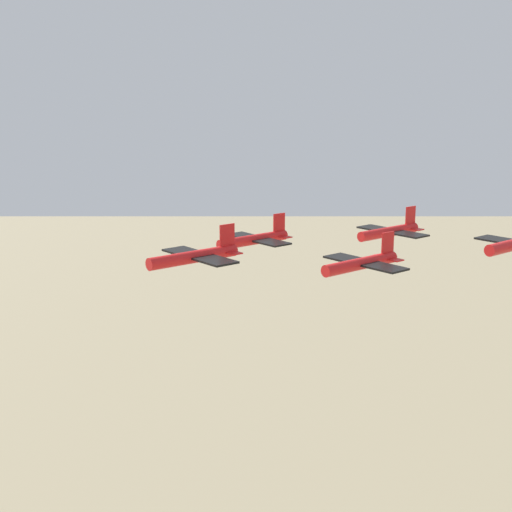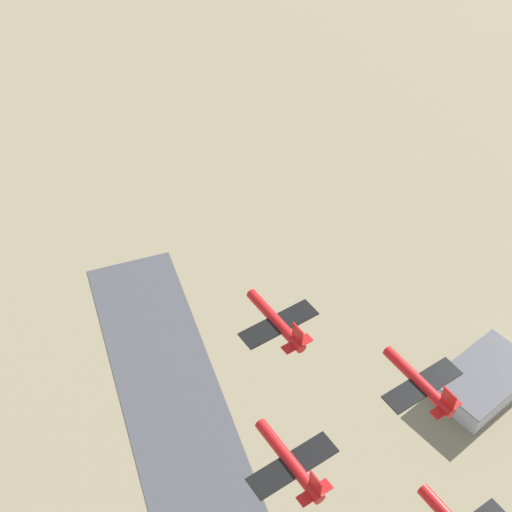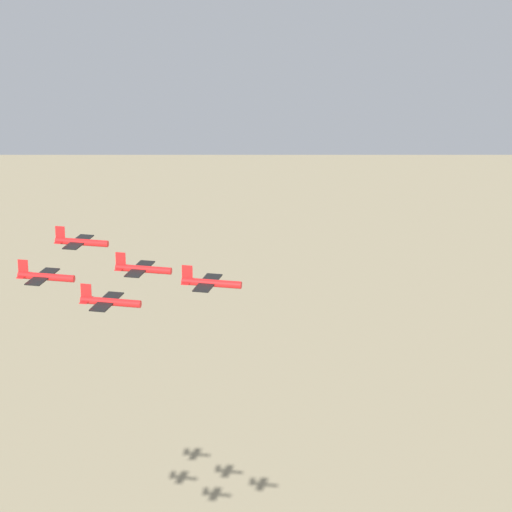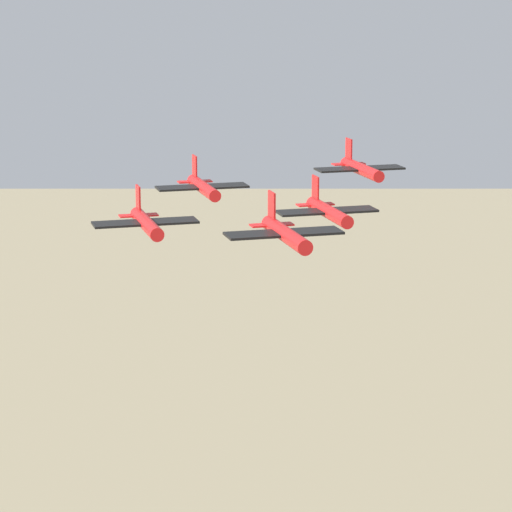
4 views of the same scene
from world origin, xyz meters
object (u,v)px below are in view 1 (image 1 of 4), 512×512
(jet_0, at_px, (197,256))
(jet_1, at_px, (363,263))
(jet_2, at_px, (256,239))
(jet_4, at_px, (391,231))

(jet_0, distance_m, jet_1, 18.08)
(jet_2, height_order, jet_4, jet_4)
(jet_1, xyz_separation_m, jet_2, (18.18, -1.79, -0.18))
(jet_0, height_order, jet_1, jet_0)
(jet_2, bearing_deg, jet_4, -120.47)
(jet_2, xyz_separation_m, jet_4, (-10.62, -14.56, 0.48))
(jet_0, relative_size, jet_1, 1.00)
(jet_4, bearing_deg, jet_1, 120.47)
(jet_0, relative_size, jet_4, 1.00)
(jet_0, bearing_deg, jet_4, -90.00)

